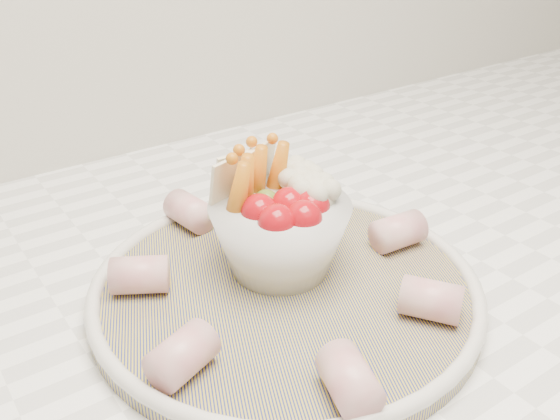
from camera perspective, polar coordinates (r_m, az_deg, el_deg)
serving_platter at (r=0.52m, az=0.51°, el=-7.13°), size 0.42×0.42×0.02m
veggie_bowl at (r=0.52m, az=0.05°, el=-1.30°), size 0.12×0.12×0.11m
cured_meat_rolls at (r=0.51m, az=0.38°, el=-5.38°), size 0.28×0.31×0.03m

